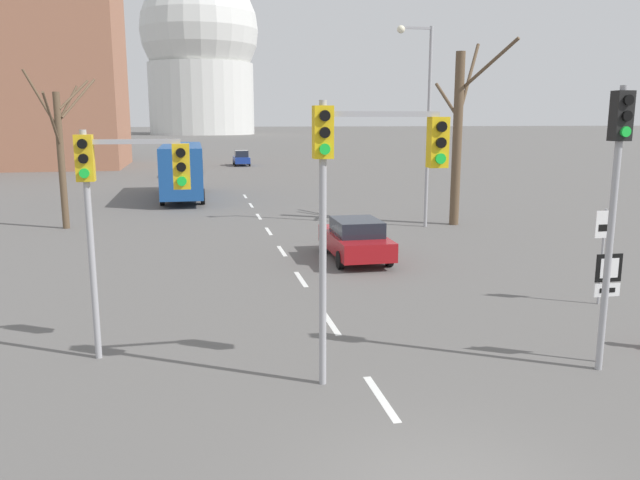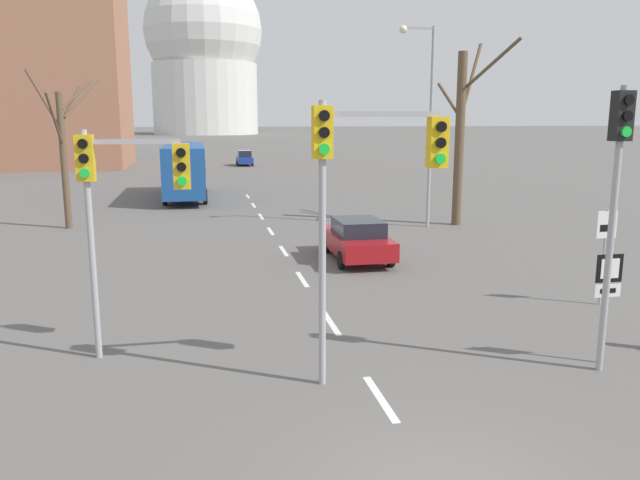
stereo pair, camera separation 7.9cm
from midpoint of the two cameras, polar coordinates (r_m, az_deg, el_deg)
lane_stripe_0 at (r=12.13m, az=5.73°, el=-14.19°), size 0.16×2.00×0.01m
lane_stripe_1 at (r=16.18m, az=1.12°, el=-7.55°), size 0.16×2.00×0.01m
lane_stripe_2 at (r=20.42m, az=-1.54°, el=-3.59°), size 0.16×2.00×0.01m
lane_stripe_3 at (r=24.75m, az=-3.26°, el=-1.00°), size 0.16×2.00×0.01m
lane_stripe_4 at (r=29.13m, az=-4.46°, el=0.81°), size 0.16×2.00×0.01m
lane_stripe_5 at (r=33.55m, az=-5.35°, el=2.15°), size 0.16×2.00×0.01m
lane_stripe_6 at (r=37.98m, az=-6.04°, el=3.18°), size 0.16×2.00×0.01m
lane_stripe_7 at (r=42.43m, az=-6.58°, el=3.99°), size 0.16×2.00×0.01m
traffic_signal_near_right at (r=13.65m, az=25.61°, el=5.09°), size 0.36×0.34×5.79m
traffic_signal_near_left at (r=13.81m, az=-17.56°, el=4.66°), size 2.30×0.34×4.94m
traffic_signal_centre_tall at (r=11.80m, az=4.08°, el=6.26°), size 2.60×0.34×5.50m
route_sign_post at (r=14.47m, az=24.94°, el=-4.01°), size 0.60×0.08×2.44m
speed_limit_sign at (r=19.00m, az=24.74°, el=-0.04°), size 0.60×0.08×2.72m
street_lamp_right at (r=30.21m, az=9.73°, el=11.69°), size 1.73×0.36×9.32m
sedan_near_left at (r=57.42m, az=-12.21°, el=6.44°), size 1.75×3.97×1.59m
sedan_near_right at (r=23.09m, az=3.50°, el=0.11°), size 1.97×4.43×1.54m
sedan_mid_centre at (r=70.48m, az=-6.89°, el=7.44°), size 1.74×4.07×1.68m
sedan_far_left at (r=62.93m, az=-11.24°, el=6.89°), size 1.69×4.13×1.62m
city_bus at (r=41.89m, az=-12.19°, el=6.54°), size 2.66×10.80×3.48m
bare_tree_left_near at (r=31.85m, az=-22.28°, el=7.70°), size 2.79×5.12×7.37m
bare_tree_right_near at (r=31.25m, az=12.85°, el=9.59°), size 2.23×4.40×8.86m
capitol_dome at (r=215.53m, az=-10.54°, el=16.46°), size 38.00×38.00×53.67m
apartment_block_left at (r=74.38m, az=-24.47°, el=13.53°), size 18.00×14.00×19.24m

